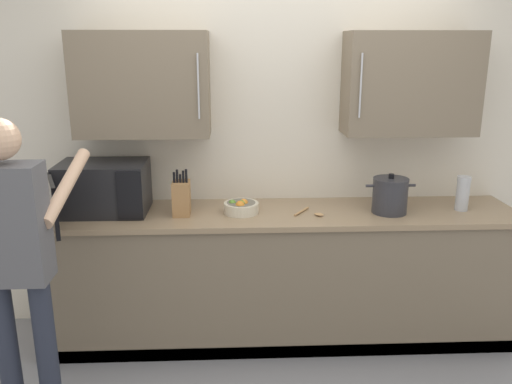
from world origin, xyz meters
The scene contains 9 objects.
back_wall_tiled centered at (0.00, 1.01, 1.43)m, with size 4.04×0.44×2.63m.
counter_unit centered at (0.00, 0.71, 0.46)m, with size 3.19×0.63×0.92m.
microwave_oven centered at (-1.17, 0.74, 1.09)m, with size 0.57×0.77×0.33m.
thermos_flask centered at (1.23, 0.69, 1.04)m, with size 0.09×0.09×0.23m.
wooden_spoon centered at (0.21, 0.64, 0.93)m, with size 0.20×0.19×0.02m.
knife_block centered at (-0.63, 0.67, 1.04)m, with size 0.11×0.15×0.31m.
fruit_bowl centered at (-0.25, 0.69, 0.96)m, with size 0.23×0.23×0.10m.
stock_pot centered at (0.73, 0.65, 1.04)m, with size 0.33×0.23×0.26m.
person_figure centered at (-1.39, -0.12, 1.00)m, with size 0.51×0.65×1.67m.
Camera 1 is at (-0.30, -2.62, 2.00)m, focal length 37.09 mm.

